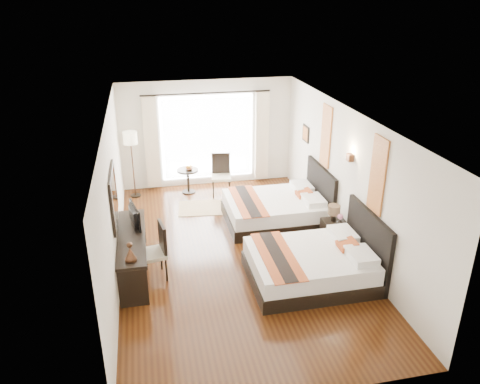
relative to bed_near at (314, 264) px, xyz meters
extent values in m
cube|color=#331709|center=(-1.20, 1.23, -0.33)|extent=(4.50, 7.50, 0.01)
cube|color=white|center=(-1.20, 1.23, 2.47)|extent=(4.50, 7.50, 0.02)
cube|color=silver|center=(1.04, 1.23, 1.08)|extent=(0.01, 7.50, 2.80)
cube|color=silver|center=(-3.45, 1.23, 1.08)|extent=(0.01, 7.50, 2.80)
cube|color=silver|center=(-1.20, 4.97, 1.08)|extent=(4.50, 0.01, 2.80)
cube|color=silver|center=(-1.20, -2.52, 1.08)|extent=(4.50, 0.01, 2.80)
cube|color=white|center=(-1.20, 4.96, 0.98)|extent=(2.40, 0.02, 2.20)
cube|color=white|center=(-1.20, 4.90, 0.98)|extent=(2.30, 0.02, 2.10)
cube|color=beige|center=(-2.65, 4.86, 0.96)|extent=(0.35, 0.14, 2.35)
cube|color=beige|center=(0.25, 4.86, 0.96)|extent=(0.35, 0.14, 2.35)
cube|color=maroon|center=(1.03, 0.00, 1.63)|extent=(0.03, 0.50, 1.35)
cube|color=maroon|center=(1.03, 2.37, 1.63)|extent=(0.03, 0.50, 1.35)
cube|color=#422617|center=(0.99, 1.04, 1.60)|extent=(0.10, 0.14, 0.14)
cube|color=black|center=(-3.42, 0.94, 1.23)|extent=(0.04, 1.25, 0.95)
cube|color=white|center=(-3.40, 0.94, 1.23)|extent=(0.01, 1.12, 0.82)
cube|color=black|center=(-0.11, 0.00, -0.19)|extent=(2.13, 1.66, 0.26)
cube|color=white|center=(-0.11, 0.00, 0.09)|extent=(2.07, 1.62, 0.31)
cube|color=black|center=(1.00, 0.00, 0.30)|extent=(0.08, 1.66, 1.25)
cube|color=#9E2D19|center=(-0.70, 0.00, 0.26)|extent=(0.57, 1.72, 0.02)
cube|color=black|center=(-0.10, 2.37, -0.19)|extent=(2.12, 1.66, 0.26)
cube|color=white|center=(-0.10, 2.37, 0.09)|extent=(2.06, 1.62, 0.31)
cube|color=black|center=(1.00, 2.37, 0.30)|extent=(0.08, 1.66, 1.24)
cube|color=#9E2D19|center=(-0.70, 2.37, 0.25)|extent=(0.57, 1.72, 0.02)
cube|color=black|center=(0.83, 1.04, -0.05)|extent=(0.46, 0.57, 0.55)
cylinder|color=black|center=(0.80, 1.12, 0.28)|extent=(0.10, 0.10, 0.21)
cylinder|color=#3E2D1D|center=(0.80, 1.12, 0.48)|extent=(0.25, 0.25, 0.19)
imported|color=black|center=(0.84, 0.90, 0.25)|extent=(0.15, 0.15, 0.14)
cube|color=black|center=(-3.19, 0.94, 0.06)|extent=(0.50, 2.20, 0.76)
imported|color=black|center=(-3.17, 1.34, 0.64)|extent=(0.25, 0.72, 0.41)
cube|color=#B9AA8E|center=(-2.86, 0.66, 0.17)|extent=(0.57, 0.57, 0.07)
cube|color=black|center=(-2.64, 0.70, 0.46)|extent=(0.13, 0.46, 0.55)
cylinder|color=black|center=(-3.16, 4.50, -0.31)|extent=(0.26, 0.26, 0.03)
cylinder|color=#422617|center=(-3.16, 4.50, 0.43)|extent=(0.03, 0.03, 1.44)
cylinder|color=beige|center=(-3.16, 4.50, 1.23)|extent=(0.34, 0.34, 0.30)
cylinder|color=black|center=(-1.80, 4.46, 0.00)|extent=(0.55, 0.55, 0.64)
imported|color=#432A18|center=(-1.77, 4.42, 0.34)|extent=(0.21, 0.21, 0.05)
cube|color=#B9AA8E|center=(-0.99, 4.11, 0.17)|extent=(0.56, 0.56, 0.07)
cube|color=black|center=(-0.96, 4.33, 0.47)|extent=(0.46, 0.12, 0.55)
cube|color=tan|center=(-1.51, 3.42, -0.32)|extent=(1.39, 1.03, 0.01)
camera|label=1|loc=(-2.80, -6.77, 4.52)|focal=35.00mm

